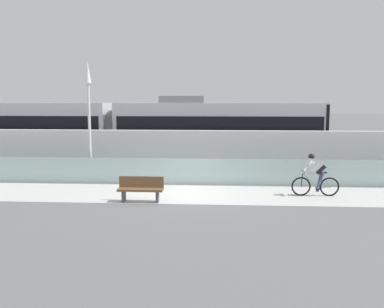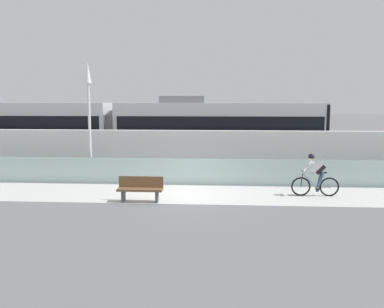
# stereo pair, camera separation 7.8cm
# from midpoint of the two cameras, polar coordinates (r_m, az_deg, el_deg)

# --- Properties ---
(ground_plane) EXTENTS (200.00, 200.00, 0.00)m
(ground_plane) POSITION_cam_midpoint_polar(r_m,az_deg,el_deg) (15.78, -1.47, -5.60)
(ground_plane) COLOR slate
(bike_path_deck) EXTENTS (32.00, 3.20, 0.01)m
(bike_path_deck) POSITION_cam_midpoint_polar(r_m,az_deg,el_deg) (15.77, -1.47, -5.58)
(bike_path_deck) COLOR silver
(bike_path_deck) RESTS_ON ground
(glass_parapet) EXTENTS (32.00, 0.05, 1.11)m
(glass_parapet) POSITION_cam_midpoint_polar(r_m,az_deg,el_deg) (17.47, -0.93, -2.46)
(glass_parapet) COLOR #ADC6C1
(glass_parapet) RESTS_ON ground
(concrete_barrier_wall) EXTENTS (32.00, 0.36, 2.19)m
(concrete_barrier_wall) POSITION_cam_midpoint_polar(r_m,az_deg,el_deg) (19.17, -0.51, 0.04)
(concrete_barrier_wall) COLOR white
(concrete_barrier_wall) RESTS_ON ground
(tram_rail_near) EXTENTS (32.00, 0.08, 0.01)m
(tram_rail_near) POSITION_cam_midpoint_polar(r_m,az_deg,el_deg) (21.78, -0.03, -1.97)
(tram_rail_near) COLOR #595654
(tram_rail_near) RESTS_ON ground
(tram_rail_far) EXTENTS (32.00, 0.08, 0.01)m
(tram_rail_far) POSITION_cam_midpoint_polar(r_m,az_deg,el_deg) (23.19, 0.20, -1.40)
(tram_rail_far) COLOR #595654
(tram_rail_far) RESTS_ON ground
(tram) EXTENTS (22.56, 2.54, 3.81)m
(tram) POSITION_cam_midpoint_polar(r_m,az_deg,el_deg) (22.96, -10.95, 3.13)
(tram) COLOR silver
(tram) RESTS_ON ground
(cyclist_on_bike) EXTENTS (1.77, 0.58, 1.61)m
(cyclist_on_bike) POSITION_cam_midpoint_polar(r_m,az_deg,el_deg) (15.97, 16.72, -2.89)
(cyclist_on_bike) COLOR black
(cyclist_on_bike) RESTS_ON ground
(lamp_post_antenna) EXTENTS (0.28, 0.28, 5.20)m
(lamp_post_antenna) POSITION_cam_midpoint_polar(r_m,az_deg,el_deg) (18.34, -14.28, 6.37)
(lamp_post_antenna) COLOR gray
(lamp_post_antenna) RESTS_ON ground
(bench) EXTENTS (1.60, 0.45, 0.89)m
(bench) POSITION_cam_midpoint_polar(r_m,az_deg,el_deg) (14.62, -7.29, -4.78)
(bench) COLOR brown
(bench) RESTS_ON ground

